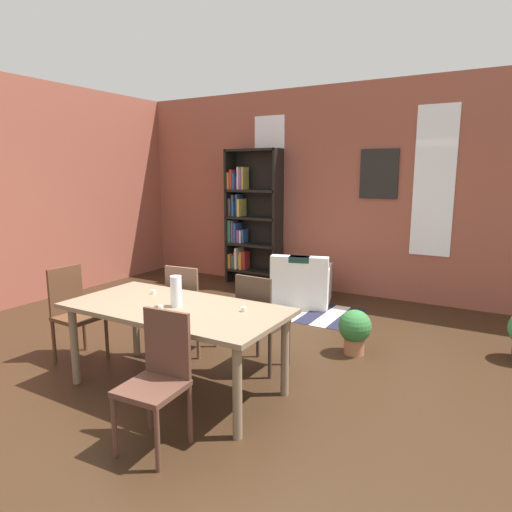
% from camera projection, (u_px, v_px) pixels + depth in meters
% --- Properties ---
extents(ground_plane, '(9.69, 9.69, 0.00)m').
position_uv_depth(ground_plane, '(207.00, 380.00, 4.17)').
color(ground_plane, '#322013').
extents(back_wall_brick, '(8.46, 0.12, 3.21)m').
position_uv_depth(back_wall_brick, '(345.00, 191.00, 7.00)').
color(back_wall_brick, '#954D3C').
rests_on(back_wall_brick, ground).
extents(window_pane_0, '(0.55, 0.02, 2.08)m').
position_uv_depth(window_pane_0, '(269.00, 180.00, 7.56)').
color(window_pane_0, white).
extents(window_pane_1, '(0.55, 0.02, 2.08)m').
position_uv_depth(window_pane_1, '(434.00, 182.00, 6.27)').
color(window_pane_1, white).
extents(dining_table, '(1.93, 0.95, 0.76)m').
position_uv_depth(dining_table, '(176.00, 315.00, 3.88)').
color(dining_table, '#7B654E').
rests_on(dining_table, ground).
extents(vase_on_table, '(0.10, 0.10, 0.27)m').
position_uv_depth(vase_on_table, '(176.00, 291.00, 3.84)').
color(vase_on_table, silver).
rests_on(vase_on_table, dining_table).
extents(tealight_candle_0, '(0.04, 0.04, 0.04)m').
position_uv_depth(tealight_candle_0, '(161.00, 308.00, 3.75)').
color(tealight_candle_0, silver).
rests_on(tealight_candle_0, dining_table).
extents(tealight_candle_1, '(0.04, 0.04, 0.03)m').
position_uv_depth(tealight_candle_1, '(153.00, 292.00, 4.26)').
color(tealight_candle_1, silver).
rests_on(tealight_candle_1, dining_table).
extents(tealight_candle_2, '(0.04, 0.04, 0.04)m').
position_uv_depth(tealight_candle_2, '(244.00, 309.00, 3.72)').
color(tealight_candle_2, silver).
rests_on(tealight_candle_2, dining_table).
extents(dining_chair_near_right, '(0.43, 0.43, 0.95)m').
position_uv_depth(dining_chair_near_right, '(158.00, 375.00, 3.10)').
color(dining_chair_near_right, '#513126').
rests_on(dining_chair_near_right, ground).
extents(dining_chair_far_left, '(0.44, 0.44, 0.95)m').
position_uv_depth(dining_chair_far_left, '(188.00, 306.00, 4.72)').
color(dining_chair_far_left, brown).
rests_on(dining_chair_far_left, ground).
extents(dining_chair_far_right, '(0.42, 0.42, 0.95)m').
position_uv_depth(dining_chair_far_right, '(260.00, 319.00, 4.30)').
color(dining_chair_far_right, '#3B2C21').
rests_on(dining_chair_far_right, ground).
extents(dining_chair_head_left, '(0.41, 0.41, 0.95)m').
position_uv_depth(dining_chair_head_left, '(74.00, 310.00, 4.58)').
color(dining_chair_head_left, '#4F301D').
rests_on(dining_chair_head_left, ground).
extents(bookshelf_tall, '(0.97, 0.33, 2.27)m').
position_uv_depth(bookshelf_tall, '(249.00, 218.00, 7.65)').
color(bookshelf_tall, black).
rests_on(bookshelf_tall, ground).
extents(armchair_white, '(0.99, 0.99, 0.75)m').
position_uv_depth(armchair_white, '(302.00, 285.00, 6.57)').
color(armchair_white, silver).
rests_on(armchair_white, ground).
extents(potted_plant_by_shelf, '(0.34, 0.34, 0.48)m').
position_uv_depth(potted_plant_by_shelf, '(355.00, 329.00, 4.73)').
color(potted_plant_by_shelf, '#9E6042').
rests_on(potted_plant_by_shelf, ground).
extents(striped_rug, '(1.56, 1.00, 0.01)m').
position_uv_depth(striped_rug, '(301.00, 311.00, 6.25)').
color(striped_rug, '#1E1E33').
rests_on(striped_rug, ground).
extents(framed_picture, '(0.56, 0.03, 0.72)m').
position_uv_depth(framed_picture, '(379.00, 174.00, 6.63)').
color(framed_picture, black).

